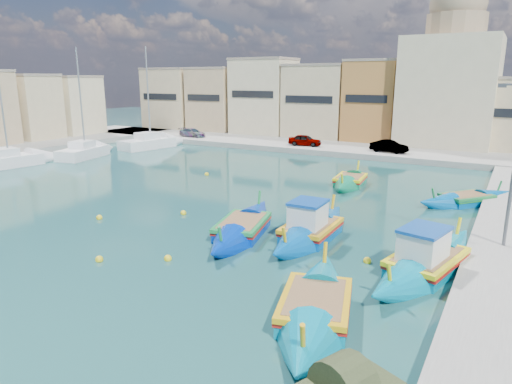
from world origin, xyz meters
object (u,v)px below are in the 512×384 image
Objects in this scene: luzzu_cyan_mid at (466,200)px; yacht_midnorth at (94,151)px; church_block at (451,76)px; yacht_mid at (26,159)px; yacht_north at (161,142)px; luzzu_turquoise_cabin at (426,263)px; luzzu_blue_south at (242,229)px; luzzu_cyan_south at (315,309)px; luzzu_blue_cabin at (311,231)px; luzzu_green at (350,181)px.

yacht_midnorth is at bearing 178.08° from luzzu_cyan_mid.
church_block is 1.62× the size of yacht_mid.
church_block is 1.51× the size of yacht_north.
luzzu_cyan_mid is at bearing 88.69° from luzzu_turquoise_cabin.
church_block is 34.77m from yacht_north.
yacht_mid is (-1.44, -7.00, -0.01)m from yacht_midnorth.
luzzu_blue_south is 29.75m from yacht_mid.
luzzu_cyan_mid is 37.32m from yacht_midnorth.
luzzu_blue_south is 9.25m from luzzu_cyan_south.
luzzu_turquoise_cabin reaches higher than luzzu_cyan_mid.
luzzu_blue_cabin is 0.78× the size of yacht_mid.
luzzu_blue_cabin is 1.24× the size of luzzu_cyan_mid.
church_block reaches higher than luzzu_cyan_mid.
luzzu_turquoise_cabin is 12.81m from luzzu_cyan_mid.
yacht_midnorth is (-1.99, -8.63, -0.02)m from yacht_north.
yacht_midnorth is at bearing -179.39° from luzzu_green.
luzzu_blue_cabin is at bearing -36.25° from yacht_north.
yacht_north is (-25.52, 22.48, 0.21)m from luzzu_blue_south.
church_block is 40.85m from yacht_midnorth.
luzzu_cyan_south is (-2.95, -18.83, 0.05)m from luzzu_cyan_mid.
yacht_mid is at bearing 170.18° from luzzu_blue_cabin.
yacht_north is at bearing 77.61° from yacht_mid.
luzzu_blue_cabin is 32.88m from yacht_mid.
yacht_north is 1.07× the size of yacht_mid.
church_block is 46.31m from yacht_mid.
luzzu_blue_south is at bearing 137.66° from luzzu_cyan_south.
yacht_mid is at bearing -166.41° from luzzu_green.
luzzu_blue_south reaches higher than luzzu_green.
yacht_north is at bearing 138.62° from luzzu_blue_south.
luzzu_cyan_mid is at bearing -10.30° from luzzu_green.
luzzu_turquoise_cabin is at bearing -1.26° from luzzu_blue_south.
luzzu_cyan_south reaches higher than luzzu_cyan_mid.
yacht_north reaches higher than luzzu_cyan_mid.
luzzu_cyan_south is at bearing -30.31° from yacht_midnorth.
yacht_north is (-26.77, 8.33, 0.23)m from luzzu_green.
luzzu_cyan_mid is at bearing 8.44° from yacht_mid.
luzzu_cyan_mid is 39.16m from yacht_mid.
luzzu_blue_cabin is 35.92m from yacht_north.
luzzu_blue_cabin is 0.76× the size of yacht_midnorth.
luzzu_cyan_south is 0.77× the size of yacht_midnorth.
yacht_north reaches higher than yacht_mid.
luzzu_cyan_mid is 0.92× the size of luzzu_green.
luzzu_blue_cabin is 0.94× the size of luzzu_blue_south.
luzzu_turquoise_cabin is at bearing -20.80° from yacht_midnorth.
luzzu_turquoise_cabin is 6.22m from luzzu_blue_cabin.
luzzu_green is 21.14m from luzzu_cyan_south.
luzzu_green is (-8.54, 1.55, 0.02)m from luzzu_cyan_mid.
yacht_north is (-30.30, -15.09, -7.91)m from church_block.
yacht_mid is (-28.95, 6.85, 0.18)m from luzzu_blue_south.
yacht_north reaches higher than luzzu_turquoise_cabin.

